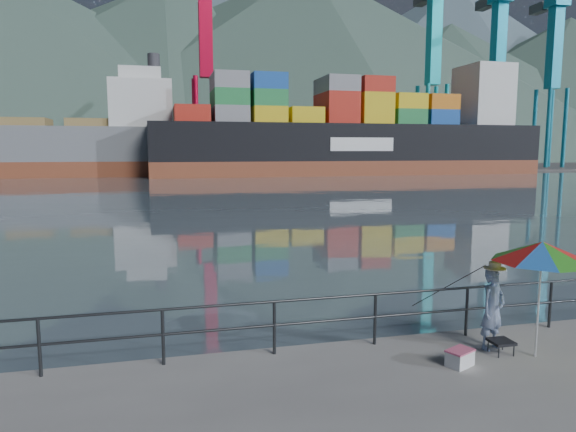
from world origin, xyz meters
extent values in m
cube|color=#51626B|center=(0.00, 130.00, 0.00)|extent=(500.00, 280.00, 0.00)
cube|color=#514F4C|center=(10.00, 93.00, 0.00)|extent=(200.00, 40.00, 0.40)
cylinder|color=#2D3033|center=(0.00, 1.70, 1.00)|extent=(22.00, 0.05, 0.05)
cylinder|color=#2D3033|center=(0.00, 1.70, 0.55)|extent=(22.00, 0.05, 0.05)
cube|color=#2D3033|center=(0.00, 1.70, 0.50)|extent=(22.00, 0.06, 1.00)
cone|color=#385147|center=(0.00, 205.00, 34.00)|extent=(282.88, 282.88, 68.00)
cone|color=#385147|center=(60.00, 210.00, 40.00)|extent=(332.80, 332.80, 80.00)
cone|color=#385147|center=(130.00, 215.00, 31.00)|extent=(257.92, 257.92, 62.00)
cone|color=#385147|center=(200.00, 220.00, 35.00)|extent=(291.20, 291.20, 70.00)
cube|color=gray|center=(10.00, 92.00, 1.30)|extent=(6.00, 2.40, 2.60)
cube|color=red|center=(16.50, 92.00, 3.90)|extent=(6.00, 2.40, 7.80)
cube|color=red|center=(23.00, 92.00, 3.90)|extent=(6.00, 2.40, 7.80)
cube|color=#194CA5|center=(29.50, 92.00, 1.30)|extent=(6.00, 2.40, 2.60)
cube|color=yellow|center=(36.00, 92.00, 3.90)|extent=(6.00, 2.40, 7.80)
cube|color=#194CA5|center=(42.50, 92.00, 2.60)|extent=(6.00, 2.40, 5.20)
cube|color=yellow|center=(49.00, 92.00, 3.90)|extent=(6.00, 2.40, 7.80)
cube|color=#194CA5|center=(55.50, 92.00, 1.30)|extent=(6.00, 2.40, 2.60)
cube|color=red|center=(62.00, 92.00, 1.30)|extent=(6.00, 2.40, 2.60)
cube|color=yellow|center=(10.00, 95.00, 2.60)|extent=(6.00, 2.40, 5.20)
cube|color=gray|center=(16.50, 95.00, 2.60)|extent=(6.00, 2.40, 5.20)
cube|color=yellow|center=(23.00, 95.00, 3.90)|extent=(6.00, 2.40, 7.80)
cube|color=#267F3F|center=(29.50, 95.00, 1.30)|extent=(6.00, 2.40, 2.60)
cube|color=red|center=(36.00, 95.00, 1.30)|extent=(6.00, 2.40, 2.60)
cube|color=orange|center=(42.50, 95.00, 2.60)|extent=(6.00, 2.40, 5.20)
imported|color=#2E5291|center=(3.07, 0.97, 0.77)|extent=(0.65, 0.52, 1.54)
cylinder|color=white|center=(3.62, 0.44, 0.98)|extent=(0.04, 0.04, 1.96)
cone|color=#2E8C20|center=(3.62, 0.44, 1.96)|extent=(2.30, 2.30, 0.36)
cube|color=black|center=(3.09, 0.69, 0.24)|extent=(0.41, 0.41, 0.05)
cube|color=#2D3033|center=(3.09, 0.69, 0.11)|extent=(0.34, 0.34, 0.21)
cube|color=silver|center=(2.05, 0.40, 0.13)|extent=(0.54, 0.47, 0.26)
cylinder|color=black|center=(2.80, 2.18, 0.00)|extent=(0.62, 1.77, 1.31)
cube|color=brown|center=(-21.41, 74.76, 0.75)|extent=(49.33, 8.54, 2.50)
cube|color=gray|center=(-21.41, 74.76, 4.50)|extent=(49.33, 8.54, 5.00)
cube|color=silver|center=(-5.62, 74.76, 10.50)|extent=(9.00, 7.17, 7.00)
cube|color=brown|center=(26.32, 70.48, 0.75)|extent=(61.99, 10.33, 2.50)
cube|color=black|center=(26.32, 70.48, 4.80)|extent=(61.99, 10.33, 5.60)
cube|color=silver|center=(49.87, 70.48, 12.60)|extent=(7.00, 8.27, 10.00)
camera|label=1|loc=(-2.93, -7.22, 3.78)|focal=32.00mm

